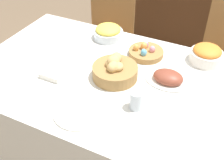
{
  "coord_description": "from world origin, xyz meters",
  "views": [
    {
      "loc": [
        0.5,
        -1.12,
        1.73
      ],
      "look_at": [
        -0.01,
        -0.07,
        0.8
      ],
      "focal_mm": 45.0,
      "sensor_mm": 36.0,
      "label": 1
    }
  ],
  "objects_px": {
    "egg_basket": "(146,52)",
    "bread_basket": "(115,70)",
    "drinking_cup": "(136,100)",
    "butter_dish": "(52,75)",
    "ham_platter": "(168,78)",
    "carrot_bowl": "(207,54)",
    "fork": "(53,102)",
    "chair_far_left": "(106,31)",
    "sideboard": "(184,8)",
    "spoon": "(113,124)",
    "dinner_plate": "(79,111)",
    "pineapple_bowl": "(108,32)",
    "knife": "(108,122)"
  },
  "relations": [
    {
      "from": "egg_basket",
      "to": "bread_basket",
      "type": "bearing_deg",
      "value": -105.09
    },
    {
      "from": "egg_basket",
      "to": "drinking_cup",
      "type": "distance_m",
      "value": 0.47
    },
    {
      "from": "drinking_cup",
      "to": "butter_dish",
      "type": "bearing_deg",
      "value": 177.79
    },
    {
      "from": "ham_platter",
      "to": "carrot_bowl",
      "type": "height_order",
      "value": "carrot_bowl"
    },
    {
      "from": "carrot_bowl",
      "to": "fork",
      "type": "distance_m",
      "value": 0.93
    },
    {
      "from": "chair_far_left",
      "to": "bread_basket",
      "type": "xyz_separation_m",
      "value": [
        0.48,
        -0.83,
        0.29
      ]
    },
    {
      "from": "bread_basket",
      "to": "egg_basket",
      "type": "height_order",
      "value": "bread_basket"
    },
    {
      "from": "sideboard",
      "to": "spoon",
      "type": "xyz_separation_m",
      "value": [
        0.18,
        -2.13,
        0.33
      ]
    },
    {
      "from": "chair_far_left",
      "to": "dinner_plate",
      "type": "height_order",
      "value": "chair_far_left"
    },
    {
      "from": "sideboard",
      "to": "carrot_bowl",
      "type": "distance_m",
      "value": 1.55
    },
    {
      "from": "pineapple_bowl",
      "to": "knife",
      "type": "relative_size",
      "value": 1.02
    },
    {
      "from": "chair_far_left",
      "to": "pineapple_bowl",
      "type": "height_order",
      "value": "chair_far_left"
    },
    {
      "from": "pineapple_bowl",
      "to": "dinner_plate",
      "type": "distance_m",
      "value": 0.72
    },
    {
      "from": "ham_platter",
      "to": "drinking_cup",
      "type": "xyz_separation_m",
      "value": [
        -0.08,
        -0.27,
        0.03
      ]
    },
    {
      "from": "ham_platter",
      "to": "knife",
      "type": "distance_m",
      "value": 0.44
    },
    {
      "from": "dinner_plate",
      "to": "chair_far_left",
      "type": "bearing_deg",
      "value": 111.0
    },
    {
      "from": "carrot_bowl",
      "to": "fork",
      "type": "relative_size",
      "value": 1.0
    },
    {
      "from": "butter_dish",
      "to": "pineapple_bowl",
      "type": "bearing_deg",
      "value": 80.53
    },
    {
      "from": "fork",
      "to": "butter_dish",
      "type": "height_order",
      "value": "butter_dish"
    },
    {
      "from": "bread_basket",
      "to": "ham_platter",
      "type": "distance_m",
      "value": 0.29
    },
    {
      "from": "fork",
      "to": "butter_dish",
      "type": "bearing_deg",
      "value": 123.67
    },
    {
      "from": "egg_basket",
      "to": "pineapple_bowl",
      "type": "bearing_deg",
      "value": 163.78
    },
    {
      "from": "egg_basket",
      "to": "drinking_cup",
      "type": "relative_size",
      "value": 2.16
    },
    {
      "from": "sideboard",
      "to": "pineapple_bowl",
      "type": "distance_m",
      "value": 1.5
    },
    {
      "from": "sideboard",
      "to": "egg_basket",
      "type": "distance_m",
      "value": 1.57
    },
    {
      "from": "pineapple_bowl",
      "to": "fork",
      "type": "bearing_deg",
      "value": -86.65
    },
    {
      "from": "bread_basket",
      "to": "dinner_plate",
      "type": "bearing_deg",
      "value": -95.93
    },
    {
      "from": "knife",
      "to": "butter_dish",
      "type": "relative_size",
      "value": 1.51
    },
    {
      "from": "egg_basket",
      "to": "pineapple_bowl",
      "type": "distance_m",
      "value": 0.32
    },
    {
      "from": "pineapple_bowl",
      "to": "butter_dish",
      "type": "relative_size",
      "value": 1.53
    },
    {
      "from": "sideboard",
      "to": "egg_basket",
      "type": "height_order",
      "value": "sideboard"
    },
    {
      "from": "carrot_bowl",
      "to": "ham_platter",
      "type": "bearing_deg",
      "value": -116.79
    },
    {
      "from": "dinner_plate",
      "to": "butter_dish",
      "type": "bearing_deg",
      "value": 148.9
    },
    {
      "from": "chair_far_left",
      "to": "ham_platter",
      "type": "bearing_deg",
      "value": -44.05
    },
    {
      "from": "egg_basket",
      "to": "fork",
      "type": "xyz_separation_m",
      "value": [
        -0.26,
        -0.61,
        -0.02
      ]
    },
    {
      "from": "fork",
      "to": "butter_dish",
      "type": "relative_size",
      "value": 1.51
    },
    {
      "from": "dinner_plate",
      "to": "drinking_cup",
      "type": "distance_m",
      "value": 0.28
    },
    {
      "from": "chair_far_left",
      "to": "fork",
      "type": "distance_m",
      "value": 1.22
    },
    {
      "from": "egg_basket",
      "to": "knife",
      "type": "height_order",
      "value": "egg_basket"
    },
    {
      "from": "bread_basket",
      "to": "drinking_cup",
      "type": "height_order",
      "value": "bread_basket"
    },
    {
      "from": "fork",
      "to": "spoon",
      "type": "height_order",
      "value": "same"
    },
    {
      "from": "bread_basket",
      "to": "knife",
      "type": "bearing_deg",
      "value": -69.95
    },
    {
      "from": "drinking_cup",
      "to": "knife",
      "type": "bearing_deg",
      "value": -118.08
    },
    {
      "from": "carrot_bowl",
      "to": "knife",
      "type": "distance_m",
      "value": 0.77
    },
    {
      "from": "sideboard",
      "to": "carrot_bowl",
      "type": "bearing_deg",
      "value": -72.61
    },
    {
      "from": "butter_dish",
      "to": "knife",
      "type": "bearing_deg",
      "value": -21.37
    },
    {
      "from": "bread_basket",
      "to": "pineapple_bowl",
      "type": "bearing_deg",
      "value": 121.38
    },
    {
      "from": "sideboard",
      "to": "spoon",
      "type": "distance_m",
      "value": 2.17
    },
    {
      "from": "bread_basket",
      "to": "knife",
      "type": "relative_size",
      "value": 1.29
    },
    {
      "from": "fork",
      "to": "butter_dish",
      "type": "distance_m",
      "value": 0.21
    }
  ]
}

